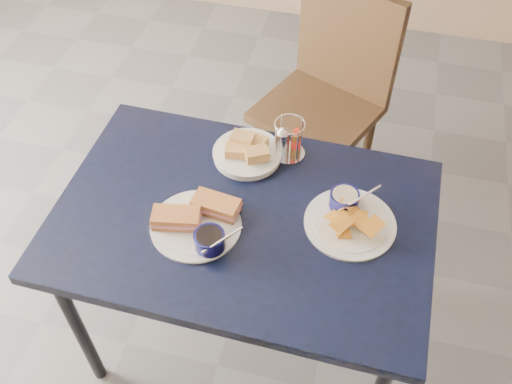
% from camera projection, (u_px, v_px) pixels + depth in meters
% --- Properties ---
extents(ground, '(6.00, 6.00, 0.00)m').
position_uv_depth(ground, '(217.00, 366.00, 2.20)').
color(ground, '#595A5F').
rests_on(ground, ground).
extents(dining_table, '(1.16, 0.78, 0.75)m').
position_uv_depth(dining_table, '(244.00, 229.00, 1.78)').
color(dining_table, black).
rests_on(dining_table, ground).
extents(chair_far, '(0.60, 0.60, 0.97)m').
position_uv_depth(chair_far, '(322.00, 84.00, 2.45)').
color(chair_far, '#301E10').
rests_on(chair_far, ground).
extents(sandwich_plate, '(0.30, 0.27, 0.12)m').
position_uv_depth(sandwich_plate, '(199.00, 222.00, 1.68)').
color(sandwich_plate, white).
rests_on(sandwich_plate, dining_table).
extents(plantain_plate, '(0.28, 0.28, 0.12)m').
position_uv_depth(plantain_plate, '(348.00, 215.00, 1.70)').
color(plantain_plate, white).
rests_on(plantain_plate, dining_table).
extents(bread_basket, '(0.22, 0.22, 0.07)m').
position_uv_depth(bread_basket, '(248.00, 152.00, 1.87)').
color(bread_basket, white).
rests_on(bread_basket, dining_table).
extents(condiment_caddy, '(0.11, 0.11, 0.14)m').
position_uv_depth(condiment_caddy, '(288.00, 141.00, 1.86)').
color(condiment_caddy, silver).
rests_on(condiment_caddy, dining_table).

